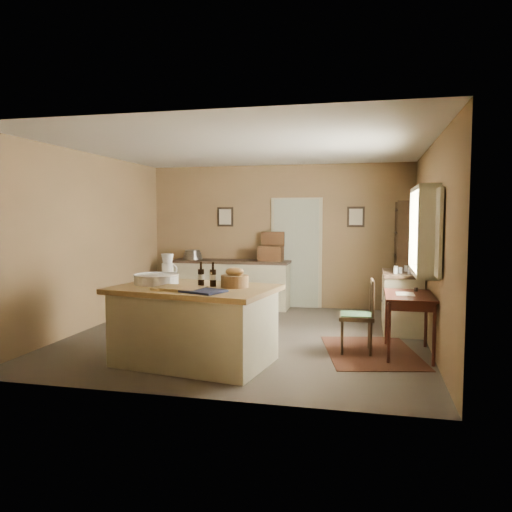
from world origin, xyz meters
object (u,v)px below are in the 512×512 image
at_px(work_island, 194,323).
at_px(sideboard, 232,282).
at_px(desk_chair, 356,317).
at_px(shelving_unit, 408,259).
at_px(writing_desk, 409,302).
at_px(right_cabinet, 402,301).

bearing_deg(work_island, sideboard, 107.88).
relative_size(desk_chair, shelving_unit, 0.46).
bearing_deg(desk_chair, writing_desk, 0.12).
distance_m(writing_desk, right_cabinet, 1.35).
bearing_deg(right_cabinet, shelving_unit, 82.46).
bearing_deg(writing_desk, sideboard, 138.65).
bearing_deg(work_island, shelving_unit, 61.28).
distance_m(sideboard, right_cabinet, 3.34).
distance_m(sideboard, desk_chair, 3.63).
relative_size(sideboard, desk_chair, 2.44).
bearing_deg(work_island, desk_chair, 34.70).
bearing_deg(right_cabinet, sideboard, 156.08).
xyz_separation_m(work_island, writing_desk, (2.50, 0.92, 0.19)).
distance_m(desk_chair, right_cabinet, 1.51).
bearing_deg(desk_chair, shelving_unit, 69.43).
bearing_deg(writing_desk, work_island, -159.73).
height_order(sideboard, right_cabinet, sideboard).
xyz_separation_m(sideboard, right_cabinet, (3.05, -1.35, -0.02)).
bearing_deg(right_cabinet, writing_desk, -89.99).
relative_size(sideboard, writing_desk, 2.35).
xyz_separation_m(sideboard, shelving_unit, (3.20, -0.20, 0.51)).
height_order(desk_chair, right_cabinet, right_cabinet).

